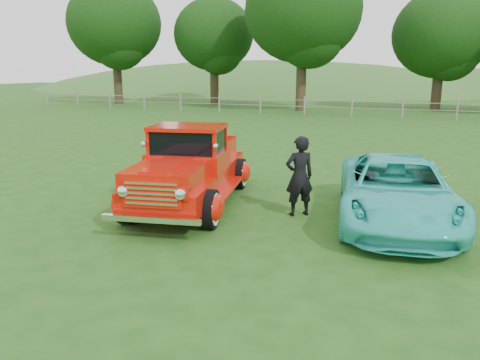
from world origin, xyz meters
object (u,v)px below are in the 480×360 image
(tree_far_west, at_px, (114,24))
(teal_sedan, at_px, (396,191))
(red_pickup, at_px, (190,169))
(man, at_px, (299,176))
(tree_near_east, at_px, (442,34))
(tree_near_west, at_px, (303,10))
(tree_mid_west, at_px, (214,35))

(tree_far_west, relative_size, teal_sedan, 2.16)
(red_pickup, xyz_separation_m, man, (2.46, 0.06, 0.03))
(teal_sedan, distance_m, man, 1.91)
(teal_sedan, bearing_deg, tree_near_east, 78.92)
(tree_near_west, relative_size, man, 6.29)
(tree_far_west, xyz_separation_m, red_pickup, (19.29, -24.88, -5.69))
(tree_mid_west, height_order, red_pickup, tree_mid_west)
(tree_far_west, xyz_separation_m, tree_near_east, (25.00, 3.00, -1.24))
(tree_far_west, height_order, teal_sedan, tree_far_west)
(tree_near_east, distance_m, red_pickup, 28.80)
(tree_near_west, height_order, tree_near_east, tree_near_west)
(tree_near_west, xyz_separation_m, tree_near_east, (9.00, 4.00, -1.55))
(tree_far_west, relative_size, tree_near_west, 0.95)
(tree_near_east, bearing_deg, tree_near_west, -156.04)
(tree_mid_west, distance_m, red_pickup, 29.54)
(tree_near_east, relative_size, man, 5.03)
(man, bearing_deg, tree_near_east, -132.66)
(tree_near_east, height_order, red_pickup, tree_near_east)
(tree_mid_west, bearing_deg, tree_near_west, -20.56)
(teal_sedan, bearing_deg, man, 179.27)
(tree_mid_west, distance_m, tree_near_west, 8.63)
(tree_near_east, bearing_deg, teal_sedan, -92.83)
(tree_near_west, distance_m, man, 25.21)
(tree_mid_west, xyz_separation_m, tree_near_west, (8.00, -3.00, 1.25))
(tree_mid_west, distance_m, man, 30.50)
(tree_near_east, bearing_deg, red_pickup, -101.58)
(teal_sedan, bearing_deg, tree_far_west, 125.65)
(teal_sedan, bearing_deg, tree_near_west, 99.71)
(tree_mid_west, height_order, tree_near_west, tree_near_west)
(tree_mid_west, xyz_separation_m, man, (13.75, -26.81, -4.72))
(tree_far_west, bearing_deg, man, -48.76)
(tree_near_west, distance_m, teal_sedan, 25.52)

